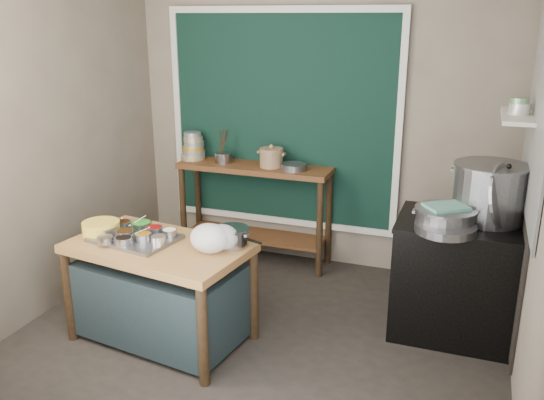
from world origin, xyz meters
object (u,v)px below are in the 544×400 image
(utensil_cup, at_px, (223,158))
(stock_pot, at_px, (489,192))
(ceramic_crock, at_px, (271,159))
(condiment_tray, at_px, (135,238))
(saucepan, at_px, (232,237))
(back_counter, at_px, (255,213))
(yellow_basin, at_px, (101,229))
(stove_block, at_px, (458,279))
(prep_table, at_px, (161,292))
(steamer, at_px, (445,218))

(utensil_cup, distance_m, stock_pot, 2.44)
(ceramic_crock, xyz_separation_m, stock_pot, (1.88, -0.65, 0.06))
(condiment_tray, xyz_separation_m, ceramic_crock, (0.46, 1.57, 0.26))
(saucepan, bearing_deg, stock_pot, 43.33)
(back_counter, bearing_deg, condiment_tray, -100.57)
(yellow_basin, bearing_deg, utensil_cup, 80.35)
(stove_block, xyz_separation_m, utensil_cup, (-2.21, 0.71, 0.57))
(condiment_tray, bearing_deg, yellow_basin, -179.78)
(prep_table, bearing_deg, saucepan, 25.02)
(condiment_tray, relative_size, steamer, 1.34)
(prep_table, xyz_separation_m, stock_pot, (2.14, 0.93, 0.71))
(utensil_cup, bearing_deg, ceramic_crock, 1.37)
(back_counter, xyz_separation_m, stock_pot, (2.04, -0.65, 0.61))
(stove_block, xyz_separation_m, saucepan, (-1.50, -0.70, 0.39))
(stove_block, bearing_deg, condiment_tray, -159.04)
(prep_table, distance_m, ceramic_crock, 1.73)
(yellow_basin, relative_size, utensil_cup, 1.64)
(utensil_cup, bearing_deg, steamer, -23.12)
(prep_table, bearing_deg, utensil_cup, 105.73)
(back_counter, xyz_separation_m, ceramic_crock, (0.17, -0.00, 0.55))
(stock_pot, bearing_deg, saucepan, -154.66)
(stove_block, relative_size, stock_pot, 1.71)
(stove_block, xyz_separation_m, condiment_tray, (-2.19, -0.84, 0.34))
(utensil_cup, xyz_separation_m, ceramic_crock, (0.48, 0.01, 0.03))
(stove_block, bearing_deg, ceramic_crock, 157.24)
(saucepan, xyz_separation_m, utensil_cup, (-0.71, 1.41, 0.18))
(prep_table, xyz_separation_m, condiment_tray, (-0.19, 0.01, 0.39))
(back_counter, xyz_separation_m, yellow_basin, (-0.57, -1.57, 0.33))
(back_counter, height_order, condiment_tray, back_counter)
(stove_block, distance_m, ceramic_crock, 1.97)
(yellow_basin, relative_size, ceramic_crock, 1.18)
(prep_table, distance_m, steamer, 2.07)
(utensil_cup, xyz_separation_m, steamer, (2.08, -0.89, -0.05))
(prep_table, bearing_deg, back_counter, 94.52)
(back_counter, bearing_deg, saucepan, -74.21)
(prep_table, relative_size, back_counter, 0.86)
(utensil_cup, relative_size, stock_pot, 0.31)
(prep_table, relative_size, yellow_basin, 4.64)
(prep_table, relative_size, condiment_tray, 2.17)
(prep_table, xyz_separation_m, back_counter, (0.10, 1.58, 0.10))
(condiment_tray, bearing_deg, stove_block, 20.96)
(ceramic_crock, relative_size, steamer, 0.53)
(ceramic_crock, xyz_separation_m, steamer, (1.61, -0.90, -0.08))
(utensil_cup, bearing_deg, stove_block, -17.94)
(back_counter, distance_m, condiment_tray, 1.62)
(stove_block, height_order, condiment_tray, stove_block)
(prep_table, distance_m, back_counter, 1.59)
(prep_table, height_order, utensil_cup, utensil_cup)
(yellow_basin, bearing_deg, back_counter, 69.96)
(back_counter, relative_size, saucepan, 5.97)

